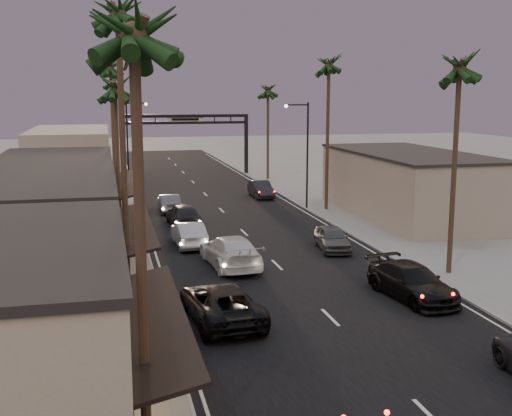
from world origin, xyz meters
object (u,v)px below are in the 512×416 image
palm_rb (329,60)px  palm_rc (268,87)px  streetlight_left (130,139)px  oncoming_silver (189,234)px  curbside_black (412,282)px  palm_lb (118,4)px  streetlight_right (304,147)px  palm_far (111,80)px  palm_lc (115,81)px  palm_la (133,17)px  palm_ra (460,59)px  palm_ld (110,64)px  oncoming_pickup (221,303)px  arch (185,129)px

palm_rb → palm_rc: 20.09m
streetlight_left → oncoming_silver: size_ratio=1.85×
curbside_black → palm_lb: bearing=166.6°
streetlight_right → streetlight_left: 18.99m
palm_rb → palm_far: bearing=116.4°
palm_lc → palm_far: size_ratio=0.92×
palm_la → palm_ra: size_ratio=1.00×
streetlight_left → palm_ld: bearing=-119.2°
palm_lc → palm_rc: same height
oncoming_pickup → palm_lc: bearing=-81.9°
palm_la → palm_rb: 39.01m
palm_rc → palm_far: palm_far is taller
arch → streetlight_right: bearing=-74.5°
palm_rb → oncoming_pickup: size_ratio=2.39×
palm_ld → palm_far: palm_ld is taller
palm_la → palm_ra: same height
palm_rc → palm_lc: bearing=-121.6°
palm_lb → palm_ra: bearing=6.6°
palm_lb → arch: bearing=79.8°
palm_lc → streetlight_right: bearing=30.1°
streetlight_left → palm_lb: (-1.68, -36.00, 8.06)m
palm_lb → oncoming_pickup: palm_lb is taller
palm_lc → palm_ra: palm_ra is taller
streetlight_right → palm_far: size_ratio=0.68×
palm_rc → palm_ld: bearing=-152.4°
palm_ra → oncoming_pickup: (-13.35, -4.39, -10.62)m
palm_lc → curbside_black: (13.31, -15.34, -9.65)m
palm_ra → palm_lc: bearing=145.1°
streetlight_left → palm_rc: palm_rc is taller
streetlight_left → palm_ld: 7.88m
oncoming_silver → palm_far: bearing=-87.3°
oncoming_pickup → streetlight_left: bearing=-91.8°
arch → palm_la: bearing=-98.0°
palm_rc → streetlight_right: bearing=-95.1°
palm_la → palm_rc: bearing=72.6°
streetlight_left → palm_la: palm_la is taller
streetlight_left → palm_la: bearing=-92.0°
palm_ld → palm_lb: bearing=-90.0°
palm_rc → palm_far: (-16.90, 14.00, 0.97)m
palm_la → palm_far: same height
arch → palm_rc: (8.60, -6.00, 4.94)m
palm_lb → palm_ld: bearing=90.0°
palm_rb → palm_ld: bearing=147.4°
arch → palm_rb: 28.24m
palm_lb → curbside_black: (13.31, -1.34, -12.56)m
arch → curbside_black: (4.71, -49.34, -4.71)m
streetlight_left → palm_lc: bearing=-94.4°
palm_lb → palm_rb: bearing=52.0°
palm_la → palm_rb: (17.20, 35.00, 0.97)m
palm_lb → curbside_black: palm_lb is taller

